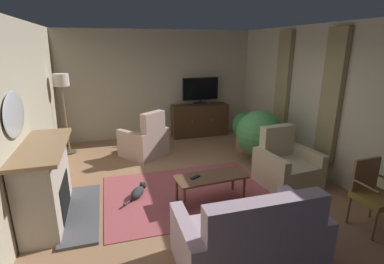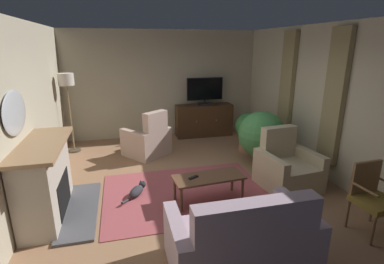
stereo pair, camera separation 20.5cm
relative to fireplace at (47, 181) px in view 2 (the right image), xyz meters
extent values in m
cube|color=#936B4C|center=(2.23, 0.35, -0.55)|extent=(5.62, 6.92, 0.04)
cube|color=#B2A88E|center=(2.23, 3.56, 0.86)|extent=(5.62, 0.10, 2.78)
cube|color=#B2A88E|center=(-0.33, 0.35, 0.86)|extent=(0.10, 6.92, 2.78)
cube|color=#BBB095|center=(4.80, 0.35, 0.86)|extent=(0.10, 6.92, 2.78)
cube|color=#8E7F56|center=(4.69, 0.06, 1.00)|extent=(0.10, 0.44, 2.34)
cube|color=#8E7F56|center=(4.69, 1.56, 1.00)|extent=(0.10, 0.44, 2.34)
cube|color=#9E474C|center=(2.06, 0.14, -0.53)|extent=(2.70, 2.00, 0.01)
cube|color=#4C4C51|center=(0.40, 0.00, -0.51)|extent=(0.50, 1.63, 0.04)
cube|color=#ADA393|center=(-0.03, 0.00, 0.00)|extent=(0.46, 1.43, 1.07)
cube|color=black|center=(0.16, 0.00, -0.21)|extent=(0.10, 0.80, 0.52)
cube|color=#93704C|center=(0.01, 0.00, 0.56)|extent=(0.58, 1.59, 0.05)
ellipsoid|color=#B2B7BF|center=(-0.25, 0.00, 1.02)|extent=(0.06, 0.89, 0.59)
cube|color=black|center=(3.27, 3.21, -0.50)|extent=(1.46, 0.37, 0.06)
cube|color=#422B19|center=(3.27, 3.21, -0.10)|extent=(1.52, 0.43, 0.86)
sphere|color=tan|center=(3.00, 2.98, -0.06)|extent=(0.03, 0.03, 0.03)
sphere|color=tan|center=(3.55, 2.98, -0.06)|extent=(0.03, 0.03, 0.03)
cube|color=black|center=(3.27, 3.16, 0.36)|extent=(0.35, 0.20, 0.06)
cylinder|color=black|center=(3.27, 3.16, 0.43)|extent=(0.04, 0.04, 0.08)
cube|color=black|center=(3.27, 3.16, 0.76)|extent=(0.96, 0.05, 0.59)
cube|color=black|center=(3.27, 3.13, 0.76)|extent=(0.92, 0.01, 0.55)
cube|color=brown|center=(2.36, -0.19, -0.12)|extent=(1.14, 0.55, 0.03)
cylinder|color=brown|center=(2.85, 0.03, -0.33)|extent=(0.04, 0.04, 0.40)
cylinder|color=brown|center=(1.84, -0.05, -0.33)|extent=(0.04, 0.04, 0.40)
cylinder|color=brown|center=(2.88, -0.33, -0.33)|extent=(0.04, 0.04, 0.40)
cylinder|color=brown|center=(1.87, -0.41, -0.33)|extent=(0.04, 0.04, 0.40)
cube|color=black|center=(2.11, -0.19, -0.09)|extent=(0.17, 0.13, 0.02)
cube|color=#AD93A3|center=(2.30, -1.59, -0.33)|extent=(1.29, 0.91, 0.42)
cube|color=#AD93A3|center=(2.30, -1.95, 0.17)|extent=(1.29, 0.20, 0.57)
cube|color=#AD93A3|center=(1.58, -1.59, -0.22)|extent=(0.15, 0.91, 0.64)
cube|color=#AD93A3|center=(3.02, -1.59, -0.22)|extent=(0.15, 0.91, 0.64)
cube|color=tan|center=(2.11, -1.73, 0.00)|extent=(0.37, 0.16, 0.36)
cube|color=tan|center=(3.85, -0.06, -0.32)|extent=(0.74, 0.94, 0.44)
cube|color=tan|center=(3.81, 0.28, 0.19)|extent=(0.66, 0.25, 0.57)
cube|color=tan|center=(4.24, -0.02, -0.22)|extent=(0.23, 0.88, 0.64)
cube|color=tan|center=(3.47, -0.11, -0.22)|extent=(0.23, 0.88, 0.64)
cube|color=#BC9E8E|center=(1.61, 2.14, -0.32)|extent=(0.95, 0.99, 0.42)
cube|color=#BC9E8E|center=(1.80, 1.89, 0.20)|extent=(0.57, 0.49, 0.61)
cube|color=#BC9E8E|center=(1.33, 1.92, -0.22)|extent=(0.59, 0.72, 0.62)
cube|color=#BC9E8E|center=(1.89, 2.35, -0.22)|extent=(0.59, 0.72, 0.62)
cube|color=olive|center=(4.22, -1.50, -0.08)|extent=(0.51, 0.49, 0.08)
cube|color=olive|center=(4.21, -1.29, 0.16)|extent=(0.45, 0.06, 0.49)
cylinder|color=olive|center=(4.02, -1.71, -0.33)|extent=(0.04, 0.04, 0.41)
cylinder|color=olive|center=(4.00, -1.31, -0.33)|extent=(0.04, 0.04, 0.41)
cylinder|color=olive|center=(4.42, -1.28, -0.33)|extent=(0.04, 0.04, 0.41)
cylinder|color=olive|center=(4.00, -1.51, 0.14)|extent=(0.05, 0.37, 0.03)
cylinder|color=#99664C|center=(3.88, 1.03, -0.43)|extent=(0.27, 0.27, 0.21)
sphere|color=#3D7F42|center=(3.88, 1.03, 0.10)|extent=(0.96, 0.96, 0.96)
cylinder|color=#99664C|center=(3.94, 1.78, -0.37)|extent=(0.43, 0.43, 0.33)
sphere|color=#2D6B33|center=(3.94, 1.78, 0.07)|extent=(0.62, 0.62, 0.62)
ellipsoid|color=#2D2D33|center=(1.25, 0.24, -0.45)|extent=(0.33, 0.39, 0.16)
sphere|color=#2D2D33|center=(1.37, 0.43, -0.43)|extent=(0.12, 0.12, 0.12)
cone|color=#2D2D33|center=(1.34, 0.45, -0.37)|extent=(0.04, 0.04, 0.04)
cone|color=#2D2D33|center=(1.39, 0.41, -0.37)|extent=(0.04, 0.04, 0.04)
cylinder|color=#2D2D33|center=(1.07, 0.03, -0.48)|extent=(0.15, 0.21, 0.09)
cylinder|color=#4C4233|center=(-0.03, 2.74, -0.51)|extent=(0.28, 0.28, 0.04)
cylinder|color=olive|center=(-0.03, 2.74, 0.24)|extent=(0.03, 0.03, 1.55)
cylinder|color=beige|center=(-0.03, 2.74, 1.14)|extent=(0.33, 0.33, 0.26)
camera|label=1|loc=(0.91, -4.10, 1.87)|focal=27.17mm
camera|label=2|loc=(1.10, -4.15, 1.87)|focal=27.17mm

